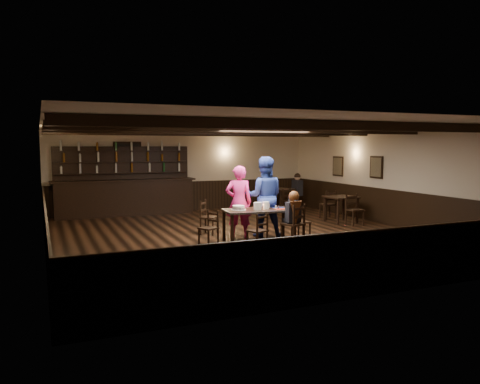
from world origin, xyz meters
name	(u,v)px	position (x,y,z in m)	size (l,w,h in m)	color
ground	(243,236)	(0.00, 0.00, 0.00)	(10.00, 10.00, 0.00)	black
room_shell	(242,165)	(0.01, 0.04, 1.75)	(9.02, 10.02, 2.71)	beige
dining_table	(259,213)	(0.10, -0.72, 0.67)	(1.70, 0.98, 0.75)	black
chair_near_left	(260,228)	(-0.24, -1.46, 0.45)	(0.46, 0.45, 0.78)	black
chair_near_right	(296,221)	(0.70, -1.38, 0.54)	(0.54, 0.53, 0.92)	black
chair_end_left	(211,225)	(-1.06, -0.64, 0.45)	(0.46, 0.47, 0.77)	black
chair_end_right	(298,219)	(1.09, -0.83, 0.47)	(0.37, 0.39, 0.81)	black
chair_far_pushed	(206,214)	(-0.72, 0.63, 0.50)	(0.55, 0.55, 0.86)	black
woman_pink	(239,202)	(-0.17, -0.16, 0.87)	(0.64, 0.42, 1.75)	#F6307F
man_blue	(264,197)	(0.48, -0.22, 0.98)	(0.95, 0.74, 1.96)	navy
seated_person	(294,209)	(0.67, -1.32, 0.81)	(0.32, 0.48, 0.78)	black
cake	(239,208)	(-0.38, -0.64, 0.80)	(0.34, 0.34, 0.11)	white
plate_stack_a	(258,206)	(0.04, -0.79, 0.84)	(0.19, 0.19, 0.18)	white
plate_stack_b	(266,205)	(0.29, -0.69, 0.84)	(0.14, 0.14, 0.17)	white
tea_light	(258,208)	(0.13, -0.58, 0.78)	(0.05, 0.05, 0.06)	#A5A8AD
salt_shaker	(276,207)	(0.49, -0.82, 0.79)	(0.03, 0.03, 0.08)	silver
pepper_shaker	(279,207)	(0.56, -0.83, 0.79)	(0.03, 0.03, 0.08)	#A5A8AD
drink_glass	(268,206)	(0.39, -0.63, 0.80)	(0.07, 0.07, 0.10)	silver
menu_red	(281,209)	(0.60, -0.85, 0.75)	(0.30, 0.21, 0.00)	maroon
menu_blue	(278,207)	(0.65, -0.62, 0.75)	(0.29, 0.20, 0.00)	#0E1A48
bar_counter	(125,193)	(-2.05, 4.72, 0.73)	(4.48, 0.70, 2.20)	black
back_table_a	(341,200)	(3.51, 0.86, 0.65)	(0.82, 0.82, 0.75)	black
back_table_b	(281,192)	(3.07, 3.71, 0.64)	(0.90, 0.90, 0.75)	black
bg_patron_left	(270,187)	(2.63, 3.70, 0.83)	(0.29, 0.39, 0.72)	black
bg_patron_right	(297,185)	(3.77, 3.81, 0.86)	(0.25, 0.39, 0.79)	black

